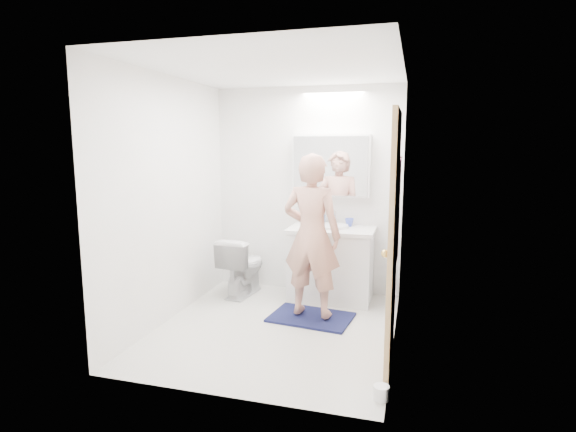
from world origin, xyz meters
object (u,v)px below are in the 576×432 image
(medicine_cabinet, at_px, (331,166))
(person, at_px, (312,236))
(vanity_cabinet, at_px, (331,265))
(toilet_paper_roll, at_px, (381,393))
(toothbrush_cup, at_px, (349,222))
(toilet, at_px, (243,266))
(soap_bottle_b, at_px, (321,217))
(soap_bottle_a, at_px, (312,216))

(medicine_cabinet, xyz_separation_m, person, (-0.03, -0.85, -0.65))
(vanity_cabinet, distance_m, toilet_paper_roll, 2.11)
(vanity_cabinet, distance_m, toothbrush_cup, 0.53)
(toilet, height_order, soap_bottle_b, soap_bottle_b)
(soap_bottle_a, bearing_deg, toilet, -160.94)
(person, distance_m, toilet_paper_roll, 1.73)
(medicine_cabinet, bearing_deg, toilet_paper_roll, -70.55)
(vanity_cabinet, distance_m, soap_bottle_b, 0.57)
(vanity_cabinet, relative_size, soap_bottle_a, 4.48)
(toilet, height_order, toilet_paper_roll, toilet)
(vanity_cabinet, bearing_deg, person, -97.43)
(soap_bottle_a, relative_size, toilet_paper_roll, 1.83)
(person, relative_size, toothbrush_cup, 16.33)
(person, distance_m, toothbrush_cup, 0.84)
(medicine_cabinet, distance_m, soap_bottle_b, 0.60)
(person, bearing_deg, soap_bottle_a, -70.84)
(toothbrush_cup, bearing_deg, soap_bottle_a, -178.66)
(medicine_cabinet, distance_m, toilet_paper_roll, 2.72)
(person, bearing_deg, toilet, -22.34)
(soap_bottle_b, bearing_deg, person, -84.43)
(vanity_cabinet, xyz_separation_m, medicine_cabinet, (-0.05, 0.21, 1.11))
(vanity_cabinet, xyz_separation_m, person, (-0.08, -0.64, 0.46))
(soap_bottle_b, distance_m, toothbrush_cup, 0.34)
(toilet, xyz_separation_m, soap_bottle_b, (0.86, 0.30, 0.56))
(toilet, bearing_deg, soap_bottle_a, -154.17)
(medicine_cabinet, xyz_separation_m, toilet_paper_roll, (0.76, -2.17, -1.45))
(toilet, xyz_separation_m, soap_bottle_a, (0.77, 0.27, 0.58))
(vanity_cabinet, height_order, toothbrush_cup, toothbrush_cup)
(person, xyz_separation_m, toothbrush_cup, (0.26, 0.80, 0.01))
(vanity_cabinet, distance_m, person, 0.80)
(toilet_paper_roll, bearing_deg, toothbrush_cup, 104.28)
(vanity_cabinet, distance_m, medicine_cabinet, 1.13)
(medicine_cabinet, xyz_separation_m, soap_bottle_a, (-0.20, -0.06, -0.58))
(soap_bottle_b, height_order, toothbrush_cup, soap_bottle_b)
(medicine_cabinet, bearing_deg, vanity_cabinet, -75.41)
(toilet, relative_size, soap_bottle_a, 3.41)
(vanity_cabinet, bearing_deg, toothbrush_cup, 42.95)
(vanity_cabinet, relative_size, medicine_cabinet, 1.02)
(person, xyz_separation_m, soap_bottle_b, (-0.08, 0.82, 0.05))
(toilet, bearing_deg, vanity_cabinet, -166.81)
(soap_bottle_a, xyz_separation_m, toothbrush_cup, (0.43, 0.01, -0.05))
(vanity_cabinet, height_order, medicine_cabinet, medicine_cabinet)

